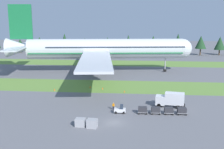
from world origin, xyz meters
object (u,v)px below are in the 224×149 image
Objects in this scene: cargo_dolly_lead at (143,110)px; cargo_dolly_second at (156,110)px; uld_container_1 at (92,123)px; taxiway_marker_0 at (103,88)px; catering_truck at (171,99)px; uld_container_0 at (80,122)px; ground_crew_marshaller at (113,106)px; taxiway_marker_3 at (90,87)px; cargo_dolly_third at (169,110)px; taxiway_marker_1 at (54,90)px; airliner at (100,49)px; baggage_tug at (120,110)px; taxiway_marker_2 at (124,91)px; cargo_dolly_fourth at (182,110)px.

cargo_dolly_lead is 1.00× the size of cargo_dolly_second.
taxiway_marker_0 is (-1.55, 29.59, -0.55)m from uld_container_1.
catering_truck is 23.95m from taxiway_marker_0.
catering_truck is at bearing 35.62° from uld_container_0.
taxiway_marker_3 is at bearing -95.59° from ground_crew_marshaller.
ground_crew_marshaller reaches higher than cargo_dolly_lead.
cargo_dolly_third is 20.17m from uld_container_0.
ground_crew_marshaller is (-9.65, 2.03, 0.03)m from cargo_dolly_second.
taxiway_marker_1 is at bearing 56.77° from cargo_dolly_second.
taxiway_marker_1 is at bearing -156.83° from taxiway_marker_3.
taxiway_marker_3 is at bearing 23.17° from taxiway_marker_1.
taxiway_marker_3 is at bearing -7.63° from airliner.
uld_container_0 is at bearing 123.12° from cargo_dolly_lead.
baggage_tug reaches higher than cargo_dolly_lead.
ground_crew_marshaller is (-12.55, 1.97, 0.03)m from cargo_dolly_third.
taxiway_marker_3 is (-15.60, 22.00, -0.65)m from cargo_dolly_lead.
taxiway_marker_2 is at bearing 0.17° from taxiway_marker_1.
cargo_dolly_fourth is 28.75m from taxiway_marker_0.
cargo_dolly_third is at bearing -90.00° from cargo_dolly_lead.
airliner is at bearing 11.38° from baggage_tug.
catering_truck is at bearing 40.36° from uld_container_1.
airliner is at bearing 93.16° from uld_container_0.
uld_container_0 is at bearing 135.39° from catering_truck.
baggage_tug is (10.44, -46.50, -8.44)m from airliner.
taxiway_marker_3 is (-10.73, 4.17, 0.03)m from taxiway_marker_2.
cargo_dolly_fourth is 4.11× the size of taxiway_marker_3.
airliner is at bearing 70.70° from taxiway_marker_1.
cargo_dolly_third is at bearing -90.00° from cargo_dolly_second.
taxiway_marker_3 is (-5.59, 31.02, -0.58)m from uld_container_1.
cargo_dolly_second is 1.00× the size of cargo_dolly_fourth.
taxiway_marker_0 is at bearing -104.97° from ground_crew_marshaller.
taxiway_marker_1 is (-31.29, 17.64, -0.64)m from cargo_dolly_third.
uld_container_1 is (2.42, -0.51, 0.06)m from uld_container_0.
cargo_dolly_second is 9.86m from ground_crew_marshaller.
cargo_dolly_fourth is 22.26m from taxiway_marker_2.
cargo_dolly_second is at bearing 35.10° from uld_container_1.
cargo_dolly_lead is (15.47, -46.39, -8.34)m from airliner.
baggage_tug is at bearing -72.47° from taxiway_marker_0.
ground_crew_marshaller reaches higher than taxiway_marker_2.
cargo_dolly_third is 1.12× the size of uld_container_0.
cargo_dolly_fourth is at bearing -90.00° from cargo_dolly_third.
airliner is 48.40m from baggage_tug.
uld_container_0 is at bearing -84.07° from taxiway_marker_3.
cargo_dolly_second is at bearing 138.54° from ground_crew_marshaller.
ground_crew_marshaller reaches higher than cargo_dolly_third.
uld_container_0 is 29.10m from taxiway_marker_0.
baggage_tug is at bearing -90.50° from taxiway_marker_2.
taxiway_marker_1 is 1.19× the size of taxiway_marker_2.
baggage_tug is at bearing 48.58° from uld_container_0.
taxiway_marker_0 reaches higher than taxiway_marker_2.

